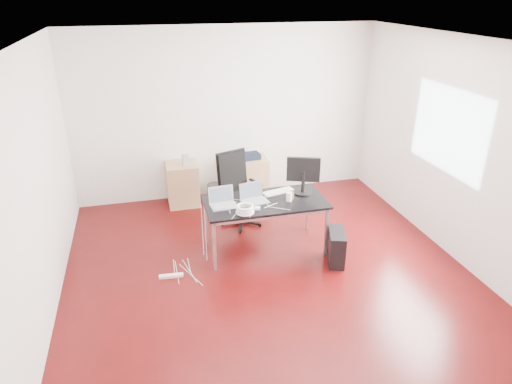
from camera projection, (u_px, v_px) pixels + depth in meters
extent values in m
plane|color=#3D0707|center=(267.00, 269.00, 5.85)|extent=(5.00, 5.00, 0.00)
plane|color=silver|center=(269.00, 41.00, 4.70)|extent=(5.00, 5.00, 0.00)
plane|color=silver|center=(226.00, 114.00, 7.48)|extent=(5.00, 0.00, 5.00)
plane|color=silver|center=(369.00, 298.00, 3.07)|extent=(5.00, 0.00, 5.00)
plane|color=silver|center=(35.00, 190.00, 4.71)|extent=(0.00, 5.00, 5.00)
plane|color=silver|center=(455.00, 150.00, 5.84)|extent=(0.00, 5.00, 5.00)
plane|color=white|center=(447.00, 131.00, 5.93)|extent=(0.00, 1.50, 1.50)
cube|color=black|center=(265.00, 202.00, 6.02)|extent=(1.60, 0.80, 0.03)
cube|color=silver|center=(214.00, 247.00, 5.69)|extent=(0.04, 0.04, 0.70)
cube|color=silver|center=(206.00, 221.00, 6.31)|extent=(0.04, 0.04, 0.70)
cube|color=silver|center=(326.00, 232.00, 6.03)|extent=(0.04, 0.04, 0.70)
cube|color=silver|center=(308.00, 209.00, 6.65)|extent=(0.04, 0.04, 0.70)
cylinder|color=black|center=(241.00, 210.00, 6.89)|extent=(0.06, 0.06, 0.47)
cube|color=black|center=(241.00, 194.00, 6.78)|extent=(0.61, 0.60, 0.06)
cube|color=black|center=(233.00, 170.00, 6.82)|extent=(0.47, 0.25, 0.55)
cube|color=#A97E54|center=(183.00, 184.00, 7.49)|extent=(0.50, 0.50, 0.70)
cube|color=#A97E54|center=(251.00, 177.00, 7.76)|extent=(0.50, 0.50, 0.70)
cube|color=black|center=(336.00, 247.00, 5.93)|extent=(0.33, 0.49, 0.44)
cylinder|color=black|center=(215.00, 192.00, 7.71)|extent=(0.29, 0.29, 0.28)
cube|color=white|center=(171.00, 276.00, 5.69)|extent=(0.30, 0.08, 0.04)
cube|color=silver|center=(224.00, 206.00, 5.85)|extent=(0.35, 0.26, 0.01)
cube|color=silver|center=(221.00, 195.00, 5.90)|extent=(0.33, 0.08, 0.22)
cube|color=#475166|center=(221.00, 195.00, 5.89)|extent=(0.29, 0.06, 0.18)
cube|color=silver|center=(255.00, 202.00, 5.98)|extent=(0.37, 0.29, 0.01)
cube|color=silver|center=(251.00, 190.00, 6.02)|extent=(0.33, 0.11, 0.22)
cube|color=#475166|center=(251.00, 191.00, 6.02)|extent=(0.29, 0.10, 0.18)
cylinder|color=black|center=(303.00, 192.00, 6.25)|extent=(0.26, 0.26, 0.02)
cylinder|color=black|center=(303.00, 181.00, 6.18)|extent=(0.05, 0.05, 0.30)
cube|color=black|center=(303.00, 169.00, 6.12)|extent=(0.44, 0.21, 0.34)
cube|color=#475166|center=(303.00, 169.00, 6.15)|extent=(0.37, 0.15, 0.29)
cube|color=white|center=(278.00, 192.00, 6.26)|extent=(0.46, 0.25, 0.02)
cylinder|color=white|center=(289.00, 197.00, 6.00)|extent=(0.09, 0.09, 0.12)
cylinder|color=brown|center=(291.00, 195.00, 6.06)|extent=(0.09, 0.09, 0.10)
torus|color=white|center=(245.00, 212.00, 5.69)|extent=(0.24, 0.24, 0.04)
torus|color=white|center=(245.00, 209.00, 5.67)|extent=(0.23, 0.23, 0.04)
torus|color=white|center=(245.00, 207.00, 5.66)|extent=(0.22, 0.22, 0.04)
cube|color=white|center=(257.00, 208.00, 5.79)|extent=(0.09, 0.09, 0.03)
cube|color=#9E9E9E|center=(185.00, 160.00, 7.27)|extent=(0.11, 0.10, 0.18)
cube|color=black|center=(250.00, 156.00, 7.57)|extent=(0.32, 0.26, 0.09)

